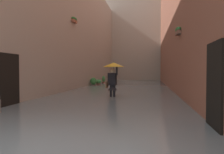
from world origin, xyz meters
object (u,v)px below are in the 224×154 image
person_wading (113,72)px  potted_plant_mid_right (98,83)px  potted_plant_near_right (104,80)px  potted_plant_far_right (93,82)px

person_wading → potted_plant_mid_right: size_ratio=2.83×
person_wading → potted_plant_near_right: bearing=-75.1°
potted_plant_near_right → potted_plant_far_right: 3.54m
potted_plant_mid_right → potted_plant_far_right: 1.14m
person_wading → potted_plant_far_right: (3.14, -7.68, -0.93)m
potted_plant_near_right → potted_plant_far_right: bearing=87.5°
potted_plant_mid_right → potted_plant_near_right: bearing=-89.4°
person_wading → potted_plant_mid_right: 9.33m
person_wading → potted_plant_near_right: size_ratio=2.03×
person_wading → potted_plant_far_right: 8.35m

